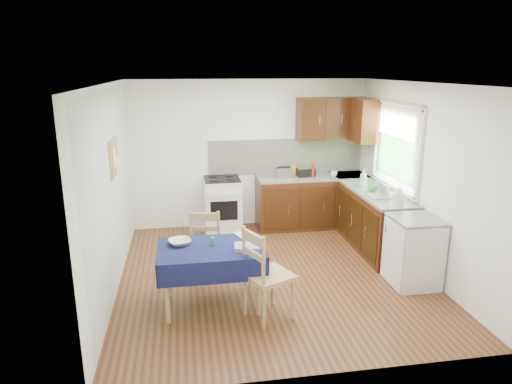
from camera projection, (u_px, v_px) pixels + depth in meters
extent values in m
plane|color=#502315|center=(273.00, 274.00, 6.12)|extent=(4.20, 4.20, 0.00)
cube|color=white|center=(275.00, 83.00, 5.46)|extent=(4.00, 4.20, 0.02)
cube|color=white|center=(249.00, 154.00, 7.79)|extent=(4.00, 0.02, 2.50)
cube|color=white|center=(324.00, 246.00, 3.79)|extent=(4.00, 0.02, 2.50)
cube|color=silver|center=(110.00, 191.00, 5.48)|extent=(0.02, 4.20, 2.50)
cube|color=white|center=(420.00, 178.00, 6.10)|extent=(0.02, 4.20, 2.50)
cube|color=#321C08|center=(312.00, 202.00, 7.88)|extent=(1.90, 0.60, 0.86)
cube|color=#321C08|center=(375.00, 222.00, 6.89)|extent=(0.60, 1.70, 0.86)
cube|color=slate|center=(313.00, 177.00, 7.76)|extent=(1.90, 0.60, 0.04)
cube|color=slate|center=(377.00, 193.00, 6.77)|extent=(0.60, 1.70, 0.04)
cube|color=slate|center=(349.00, 175.00, 7.86)|extent=(0.60, 0.60, 0.04)
cube|color=#EEDFCA|center=(286.00, 156.00, 7.89)|extent=(2.70, 0.02, 0.60)
cube|color=#321C08|center=(333.00, 118.00, 7.68)|extent=(1.20, 0.35, 0.70)
cube|color=#321C08|center=(366.00, 121.00, 7.34)|extent=(0.35, 0.50, 0.70)
cube|color=white|center=(222.00, 205.00, 7.63)|extent=(0.60, 0.60, 0.90)
cube|color=black|center=(222.00, 179.00, 7.51)|extent=(0.58, 0.58, 0.02)
cube|color=black|center=(224.00, 211.00, 7.34)|extent=(0.44, 0.01, 0.32)
cube|color=#2C5C25|center=(397.00, 151.00, 6.70)|extent=(0.01, 1.40, 0.85)
cube|color=white|center=(399.00, 106.00, 6.52)|extent=(0.04, 1.48, 0.06)
cube|color=white|center=(393.00, 187.00, 6.84)|extent=(0.04, 1.48, 0.06)
cube|color=tan|center=(397.00, 121.00, 6.58)|extent=(0.02, 1.36, 0.44)
cube|color=white|center=(413.00, 253.00, 5.75)|extent=(0.55, 0.58, 0.85)
cube|color=slate|center=(417.00, 219.00, 5.63)|extent=(0.58, 0.60, 0.03)
cube|color=tan|center=(114.00, 158.00, 5.67)|extent=(0.02, 0.62, 0.47)
cube|color=#9E7F42|center=(115.00, 157.00, 5.67)|extent=(0.01, 0.56, 0.41)
cube|color=white|center=(115.00, 157.00, 5.59)|extent=(0.00, 0.18, 0.24)
cube|color=white|center=(118.00, 163.00, 5.82)|extent=(0.00, 0.15, 0.20)
cube|color=#0F173E|center=(211.00, 249.00, 5.15)|extent=(1.15, 0.77, 0.03)
cube|color=#0F173E|center=(214.00, 273.00, 4.81)|extent=(1.19, 0.02, 0.26)
cube|color=#0F173E|center=(209.00, 245.00, 5.56)|extent=(1.19, 0.02, 0.26)
cube|color=#0F173E|center=(159.00, 261.00, 5.09)|extent=(0.02, 0.81, 0.26)
cube|color=#0F173E|center=(262.00, 255.00, 5.27)|extent=(0.02, 0.81, 0.26)
cylinder|color=tan|center=(167.00, 294.00, 4.88)|extent=(0.05, 0.05, 0.69)
cylinder|color=tan|center=(259.00, 287.00, 5.03)|extent=(0.05, 0.05, 0.69)
cylinder|color=tan|center=(168.00, 269.00, 5.46)|extent=(0.05, 0.05, 0.69)
cylinder|color=tan|center=(250.00, 264.00, 5.61)|extent=(0.05, 0.05, 0.69)
cube|color=tan|center=(207.00, 244.00, 5.98)|extent=(0.48, 0.48, 0.04)
cube|color=tan|center=(205.00, 223.00, 5.71)|extent=(0.38, 0.09, 0.30)
cylinder|color=tan|center=(221.00, 254.00, 6.20)|extent=(0.04, 0.04, 0.45)
cylinder|color=tan|center=(196.00, 254.00, 6.20)|extent=(0.04, 0.04, 0.45)
cylinder|color=tan|center=(219.00, 265.00, 5.87)|extent=(0.04, 0.04, 0.45)
cylinder|color=tan|center=(193.00, 265.00, 5.87)|extent=(0.04, 0.04, 0.45)
cube|color=tan|center=(269.00, 276.00, 4.96)|extent=(0.61, 0.61, 0.04)
cube|color=tan|center=(253.00, 246.00, 4.75)|extent=(0.20, 0.40, 0.33)
cylinder|color=tan|center=(292.00, 298.00, 4.97)|extent=(0.04, 0.04, 0.50)
cylinder|color=tan|center=(273.00, 285.00, 5.28)|extent=(0.04, 0.04, 0.50)
cylinder|color=tan|center=(264.00, 308.00, 4.78)|extent=(0.04, 0.04, 0.50)
cylinder|color=tan|center=(245.00, 294.00, 5.08)|extent=(0.04, 0.04, 0.50)
cube|color=#BCBCC1|center=(283.00, 173.00, 7.56)|extent=(0.26, 0.16, 0.18)
cube|color=black|center=(283.00, 167.00, 7.53)|extent=(0.22, 0.02, 0.02)
cube|color=black|center=(305.00, 172.00, 7.73)|extent=(0.30, 0.26, 0.14)
cube|color=#BCBCC1|center=(306.00, 167.00, 7.71)|extent=(0.30, 0.26, 0.03)
cylinder|color=red|center=(313.00, 171.00, 7.62)|extent=(0.05, 0.05, 0.23)
cube|color=yellow|center=(295.00, 170.00, 7.81)|extent=(0.12, 0.09, 0.16)
cube|color=#96969B|center=(383.00, 196.00, 6.51)|extent=(0.43, 0.32, 0.02)
cylinder|color=white|center=(383.00, 190.00, 6.49)|extent=(0.05, 0.20, 0.20)
cylinder|color=white|center=(398.00, 200.00, 6.02)|extent=(0.15, 0.15, 0.19)
sphere|color=white|center=(398.00, 191.00, 5.99)|extent=(0.10, 0.10, 0.10)
imported|color=silver|center=(334.00, 174.00, 7.71)|extent=(0.13, 0.13, 0.09)
imported|color=white|center=(364.00, 178.00, 7.00)|extent=(0.13, 0.14, 0.28)
imported|color=#1B5AA2|center=(365.00, 179.00, 7.14)|extent=(0.11, 0.11, 0.17)
imported|color=green|center=(373.00, 187.00, 6.72)|extent=(0.16, 0.16, 0.17)
imported|color=beige|center=(180.00, 242.00, 5.22)|extent=(0.31, 0.31, 0.06)
imported|color=white|center=(237.00, 236.00, 5.46)|extent=(0.24, 0.28, 0.02)
cylinder|color=green|center=(213.00, 241.00, 5.19)|extent=(0.05, 0.05, 0.10)
cube|color=#2E2894|center=(247.00, 247.00, 5.09)|extent=(0.31, 0.26, 0.05)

